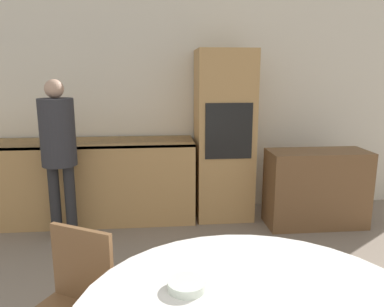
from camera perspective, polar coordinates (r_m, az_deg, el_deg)
wall_back at (r=4.53m, az=-3.15°, el=7.61°), size 7.19×0.05×2.60m
kitchen_counter at (r=4.46m, az=-19.26°, el=-3.94°), size 2.97×0.60×0.92m
oven_unit at (r=4.30m, az=4.86°, el=2.74°), size 0.63×0.59×1.91m
sideboard at (r=4.34m, az=18.40°, el=-5.06°), size 1.08×0.45×0.84m
chair_far_left at (r=2.17m, az=-17.87°, el=-20.90°), size 0.54×0.54×0.88m
person_standing at (r=3.84m, az=-19.70°, el=1.46°), size 0.33×0.33×1.61m
bowl_near at (r=1.69m, az=-0.77°, el=-19.40°), size 0.17×0.17×0.04m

